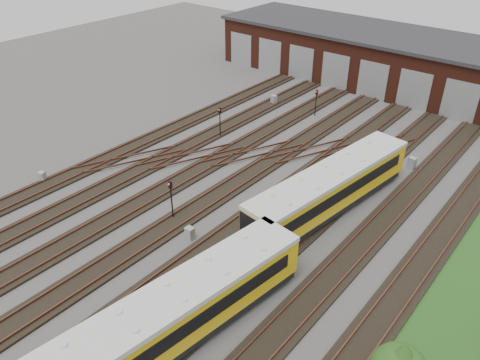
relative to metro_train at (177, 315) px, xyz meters
The scene contains 13 objects.
ground 8.33m from the metro_train, 137.99° to the left, with size 120.00×120.00×0.00m, color #464341.
track_network 8.82m from the metro_train, 135.83° to the left, with size 30.40×70.00×0.33m.
maintenance_shed 45.79m from the metro_train, 97.54° to the left, with size 51.00×12.50×6.35m.
metro_train is the anchor object (origin of this frame).
signal_mast_0 11.46m from the metro_train, 138.30° to the left, with size 0.31×0.29×3.31m.
signal_mast_1 25.12m from the metro_train, 126.48° to the left, with size 0.30×0.28×3.20m.
signal_mast_2 32.61m from the metro_train, 108.67° to the left, with size 0.27×0.26×2.97m.
signal_mast_3 9.12m from the metro_train, 92.51° to the left, with size 0.24×0.22×2.77m.
relay_cabinet_0 21.47m from the metro_train, 168.70° to the left, with size 0.57×0.47×0.94m, color #97999B.
relay_cabinet_1 34.61m from the metro_train, 117.42° to the left, with size 0.63×0.53×1.05m, color #97999B.
relay_cabinet_2 9.02m from the metro_train, 131.00° to the left, with size 0.59×0.49×0.99m, color #97999B.
relay_cabinet_3 24.30m from the metro_train, 92.80° to the left, with size 0.64×0.53×1.07m, color #97999B.
relay_cabinet_4 26.67m from the metro_train, 84.89° to the left, with size 0.64×0.53×1.06m, color #97999B.
Camera 1 is at (19.63, -16.63, 21.25)m, focal length 35.00 mm.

